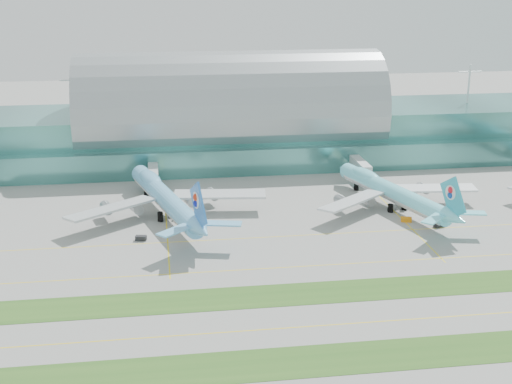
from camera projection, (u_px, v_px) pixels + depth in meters
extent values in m
plane|color=gray|center=(289.00, 298.00, 167.55)|extent=(700.00, 700.00, 0.00)
cube|color=#3D7A75|center=(230.00, 134.00, 287.14)|extent=(340.00, 42.00, 20.00)
cube|color=#3D7A75|center=(237.00, 161.00, 266.02)|extent=(340.00, 8.00, 10.00)
ellipsoid|color=#9EA5A8|center=(229.00, 109.00, 284.11)|extent=(340.00, 46.20, 16.17)
cylinder|color=white|center=(229.00, 89.00, 281.69)|extent=(0.80, 0.80, 16.00)
cube|color=#B2B7B7|center=(153.00, 171.00, 251.31)|extent=(3.50, 22.00, 3.00)
cylinder|color=black|center=(154.00, 189.00, 242.94)|extent=(1.00, 1.00, 4.00)
cube|color=#B2B7B7|center=(359.00, 163.00, 261.44)|extent=(3.50, 22.00, 3.00)
cylinder|color=black|center=(366.00, 180.00, 253.07)|extent=(1.00, 1.00, 4.00)
cube|color=#2D591E|center=(315.00, 361.00, 141.13)|extent=(420.00, 12.00, 0.08)
cube|color=#2D591E|center=(288.00, 295.00, 169.43)|extent=(420.00, 12.00, 0.08)
cube|color=yellow|center=(301.00, 327.00, 154.35)|extent=(420.00, 0.35, 0.01)
cube|color=yellow|center=(276.00, 268.00, 184.53)|extent=(420.00, 0.35, 0.01)
cube|color=yellow|center=(263.00, 237.00, 205.28)|extent=(420.00, 0.35, 0.01)
cylinder|color=#6BBBEC|center=(165.00, 198.00, 221.01)|extent=(21.75, 59.36, 5.99)
ellipsoid|color=#6BBBEC|center=(150.00, 179.00, 235.16)|extent=(10.34, 19.08, 4.27)
cone|color=#6BBBEC|center=(139.00, 172.00, 249.19)|extent=(7.06, 6.26, 5.99)
cone|color=#6BBBEC|center=(201.00, 230.00, 191.12)|extent=(7.81, 9.90, 5.69)
cube|color=silver|center=(111.00, 208.00, 212.80)|extent=(27.44, 23.42, 1.18)
cylinder|color=#9CA1A4|center=(122.00, 208.00, 219.63)|extent=(4.58, 6.00, 3.29)
cube|color=silver|center=(220.00, 194.00, 226.08)|extent=(29.64, 10.53, 1.18)
cylinder|color=#9CA1A4|center=(202.00, 197.00, 229.59)|extent=(4.58, 6.00, 3.29)
cube|color=blue|center=(198.00, 206.00, 190.96)|extent=(3.95, 12.40, 13.93)
cylinder|color=white|center=(197.00, 200.00, 191.36)|extent=(2.08, 4.70, 4.64)
cylinder|color=black|center=(146.00, 191.00, 242.24)|extent=(1.74, 1.74, 2.90)
cylinder|color=black|center=(160.00, 217.00, 217.87)|extent=(1.74, 1.74, 2.90)
cylinder|color=black|center=(178.00, 214.00, 220.09)|extent=(1.74, 1.74, 2.90)
cylinder|color=#6EE4F3|center=(392.00, 192.00, 228.81)|extent=(20.83, 54.28, 5.50)
ellipsoid|color=#6EE4F3|center=(366.00, 175.00, 241.69)|extent=(9.74, 17.51, 3.92)
cone|color=#6EE4F3|center=(344.00, 169.00, 254.47)|extent=(6.53, 5.81, 5.50)
cone|color=#6EE4F3|center=(455.00, 218.00, 201.60)|extent=(7.27, 9.13, 5.22)
cube|color=silver|center=(352.00, 201.00, 221.06)|extent=(24.98, 21.77, 1.08)
cylinder|color=gray|center=(355.00, 200.00, 227.35)|extent=(4.27, 5.53, 3.01)
cube|color=silver|center=(435.00, 188.00, 233.71)|extent=(27.12, 9.22, 1.08)
cylinder|color=gray|center=(416.00, 191.00, 236.84)|extent=(4.27, 5.53, 3.01)
cube|color=#2BA9C2|center=(453.00, 198.00, 201.45)|extent=(3.81, 11.33, 12.78)
cylinder|color=white|center=(451.00, 192.00, 201.81)|extent=(1.97, 4.31, 4.26)
cylinder|color=black|center=(356.00, 186.00, 248.15)|extent=(1.60, 1.60, 2.66)
cylinder|color=black|center=(390.00, 208.00, 225.92)|extent=(1.60, 1.60, 2.66)
cylinder|color=black|center=(404.00, 206.00, 228.03)|extent=(1.60, 1.60, 2.66)
cube|color=black|center=(141.00, 238.00, 202.83)|extent=(3.36, 2.19, 1.39)
cube|color=black|center=(191.00, 220.00, 217.14)|extent=(4.29, 3.19, 1.47)
cube|color=orange|center=(406.00, 219.00, 217.67)|extent=(3.56, 2.57, 1.38)
cube|color=black|center=(439.00, 225.00, 213.34)|extent=(3.71, 2.83, 1.44)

